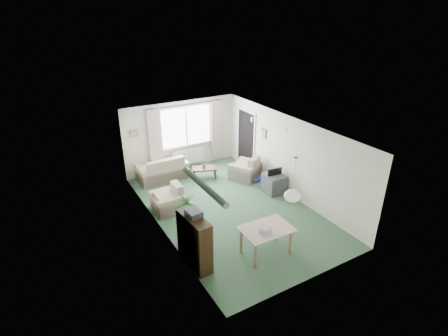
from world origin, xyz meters
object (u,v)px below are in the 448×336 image
houseplant (187,218)px  dining_table (266,241)px  sofa (162,168)px  armchair_corner (245,167)px  tv_cube (274,183)px  pet_bed (254,178)px  armchair_left (168,198)px  bookshelf (194,241)px  coffee_table (205,172)px

houseplant → dining_table: bearing=-42.6°
sofa → armchair_corner: sofa is taller
tv_cube → pet_bed: (-0.07, 0.99, -0.23)m
armchair_left → pet_bed: bearing=96.9°
armchair_corner → armchair_left: (-2.98, -0.61, -0.02)m
houseplant → tv_cube: houseplant is taller
armchair_corner → bookshelf: bearing=13.8°
armchair_left → coffee_table: bearing=126.4°
coffee_table → tv_cube: tv_cube is taller
dining_table → tv_cube: size_ratio=1.66×
sofa → bookshelf: bearing=76.1°
armchair_corner → coffee_table: 1.37m
dining_table → sofa: bearing=97.5°
armchair_corner → dining_table: bearing=34.8°
dining_table → tv_cube: dining_table is taller
armchair_left → coffee_table: armchair_left is taller
bookshelf → pet_bed: size_ratio=2.32×
sofa → houseplant: bearing=76.5°
sofa → armchair_left: bearing=71.2°
sofa → tv_cube: 3.67m
armchair_corner → bookshelf: size_ratio=0.73×
bookshelf → dining_table: size_ratio=1.15×
armchair_left → bookshelf: (-0.34, -2.44, 0.24)m
sofa → bookshelf: bookshelf is taller
sofa → tv_cube: bearing=133.5°
armchair_corner → tv_cube: 1.28m
houseplant → pet_bed: size_ratio=2.62×
tv_cube → houseplant: bearing=-159.5°
dining_table → pet_bed: size_ratio=2.01×
armchair_corner → tv_cube: size_ratio=1.39×
sofa → dining_table: size_ratio=1.53×
armchair_left → pet_bed: size_ratio=1.58×
houseplant → armchair_left: bearing=84.8°
bookshelf → tv_cube: 3.98m
bookshelf → tv_cube: bearing=22.3°
bookshelf → pet_bed: 4.49m
coffee_table → bookshelf: 4.35m
sofa → pet_bed: (2.55, -1.58, -0.35)m
bookshelf → armchair_corner: bearing=38.1°
houseplant → tv_cube: (3.35, 1.00, -0.40)m
armchair_corner → houseplant: 3.87m
coffee_table → bookshelf: bearing=-119.9°
bookshelf → dining_table: bearing=-21.4°
coffee_table → dining_table: bearing=-98.0°
pet_bed → bookshelf: bearing=-141.3°
sofa → tv_cube: size_ratio=2.54×
armchair_corner → armchair_left: size_ratio=1.07×
armchair_corner → tv_cube: bearing=71.4°
dining_table → coffee_table: bearing=82.0°
coffee_table → houseplant: houseplant is taller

